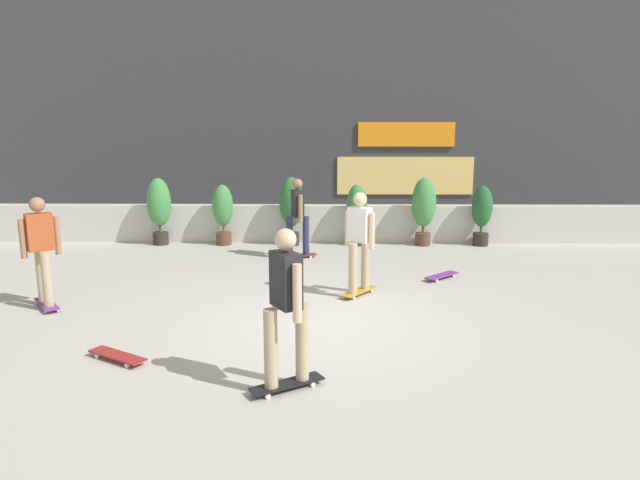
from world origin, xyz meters
name	(u,v)px	position (x,y,z in m)	size (l,w,h in m)	color
ground_plane	(318,323)	(0.00, 0.00, 0.00)	(48.00, 48.00, 0.00)	#B2AFA8
planter_wall	(323,223)	(0.00, 6.00, 0.45)	(18.00, 0.40, 0.90)	beige
building_backdrop	(324,113)	(0.00, 10.00, 3.25)	(20.00, 2.08, 6.50)	#38383D
potted_plant_0	(159,206)	(-3.88, 5.55, 0.93)	(0.56, 0.56, 1.59)	#2D2823
potted_plant_1	(223,210)	(-2.37, 5.55, 0.83)	(0.48, 0.48, 1.44)	brown
potted_plant_2	(291,205)	(-0.74, 5.55, 0.95)	(0.57, 0.57, 1.62)	#2D2823
potted_plant_3	(357,210)	(0.81, 5.55, 0.83)	(0.49, 0.49, 1.45)	#2D2823
potted_plant_4	(424,206)	(2.38, 5.55, 0.95)	(0.57, 0.57, 1.61)	brown
potted_plant_5	(482,212)	(3.76, 5.55, 0.81)	(0.47, 0.47, 1.42)	#2D2823
skater_foreground	(360,239)	(0.64, 1.39, 0.94)	(0.65, 0.76, 1.70)	#BF8C26
skater_by_wall_right	(41,247)	(-4.16, 0.64, 0.94)	(0.66, 0.75, 1.70)	#72338C
skater_by_wall_left	(298,215)	(-0.51, 4.11, 0.94)	(0.82, 0.54, 1.70)	maroon
skater_far_right	(286,302)	(-0.29, -2.04, 0.94)	(0.79, 0.59, 1.70)	black
skateboard_near_camera	(117,355)	(-2.33, -1.32, 0.06)	(0.79, 0.58, 0.08)	maroon
skateboard_aside	(442,276)	(2.21, 2.45, 0.06)	(0.72, 0.69, 0.08)	#72338C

